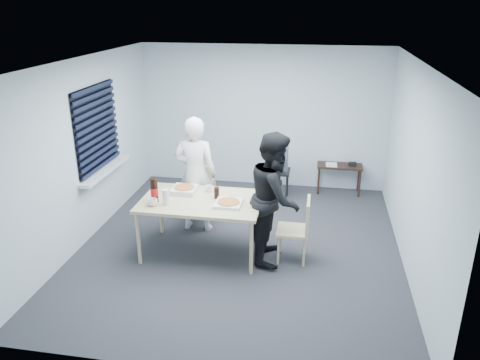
% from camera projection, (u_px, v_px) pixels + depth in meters
% --- Properties ---
extents(room, '(5.00, 5.00, 5.00)m').
position_uv_depth(room, '(99.00, 135.00, 6.96)').
color(room, '#29292E').
rests_on(room, ground).
extents(dining_table, '(1.63, 1.03, 0.79)m').
position_uv_depth(dining_table, '(202.00, 204.00, 6.34)').
color(dining_table, tan).
rests_on(dining_table, ground).
extents(chair_far, '(0.42, 0.42, 0.89)m').
position_uv_depth(chair_far, '(201.00, 190.00, 7.37)').
color(chair_far, tan).
rests_on(chair_far, ground).
extents(chair_right, '(0.42, 0.42, 0.89)m').
position_uv_depth(chair_right, '(299.00, 226.00, 6.22)').
color(chair_right, tan).
rests_on(chair_right, ground).
extents(person_white, '(0.65, 0.42, 1.77)m').
position_uv_depth(person_white, '(196.00, 175.00, 6.97)').
color(person_white, silver).
rests_on(person_white, ground).
extents(person_black, '(0.47, 0.86, 1.77)m').
position_uv_depth(person_black, '(275.00, 197.00, 6.16)').
color(person_black, black).
rests_on(person_black, ground).
extents(side_table, '(0.80, 0.36, 0.54)m').
position_uv_depth(side_table, '(340.00, 169.00, 8.46)').
color(side_table, black).
rests_on(side_table, ground).
extents(stool, '(0.39, 0.39, 0.54)m').
position_uv_depth(stool, '(279.00, 176.00, 8.20)').
color(stool, black).
rests_on(stool, ground).
extents(backpack, '(0.30, 0.22, 0.42)m').
position_uv_depth(backpack, '(279.00, 159.00, 8.07)').
color(backpack, '#545863').
rests_on(backpack, stool).
extents(pizza_box_a, '(0.33, 0.33, 0.08)m').
position_uv_depth(pizza_box_a, '(184.00, 190.00, 6.56)').
color(pizza_box_a, silver).
rests_on(pizza_box_a, dining_table).
extents(pizza_box_b, '(0.35, 0.35, 0.05)m').
position_uv_depth(pizza_box_b, '(228.00, 203.00, 6.16)').
color(pizza_box_b, silver).
rests_on(pizza_box_b, dining_table).
extents(mug_a, '(0.17, 0.17, 0.10)m').
position_uv_depth(mug_a, '(153.00, 202.00, 6.12)').
color(mug_a, white).
rests_on(mug_a, dining_table).
extents(mug_b, '(0.10, 0.10, 0.09)m').
position_uv_depth(mug_b, '(209.00, 189.00, 6.57)').
color(mug_b, white).
rests_on(mug_b, dining_table).
extents(cola_glass, '(0.09, 0.09, 0.16)m').
position_uv_depth(cola_glass, '(217.00, 193.00, 6.34)').
color(cola_glass, black).
rests_on(cola_glass, dining_table).
extents(soda_bottle, '(0.10, 0.10, 0.33)m').
position_uv_depth(soda_bottle, '(154.00, 191.00, 6.21)').
color(soda_bottle, black).
rests_on(soda_bottle, dining_table).
extents(plastic_cups, '(0.10, 0.10, 0.21)m').
position_uv_depth(plastic_cups, '(166.00, 197.00, 6.15)').
color(plastic_cups, silver).
rests_on(plastic_cups, dining_table).
extents(rubber_band, '(0.07, 0.07, 0.00)m').
position_uv_depth(rubber_band, '(212.00, 209.00, 6.03)').
color(rubber_band, red).
rests_on(rubber_band, dining_table).
extents(papers, '(0.23, 0.29, 0.00)m').
position_uv_depth(papers, '(331.00, 165.00, 8.44)').
color(papers, white).
rests_on(papers, side_table).
extents(black_box, '(0.16, 0.14, 0.06)m').
position_uv_depth(black_box, '(352.00, 164.00, 8.40)').
color(black_box, black).
rests_on(black_box, side_table).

